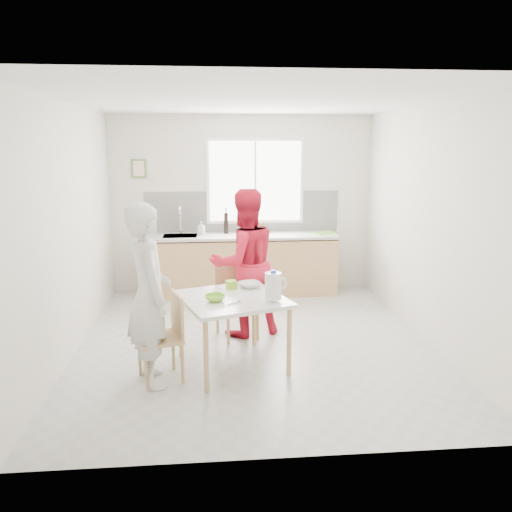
{
  "coord_description": "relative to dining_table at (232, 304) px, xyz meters",
  "views": [
    {
      "loc": [
        -0.47,
        -5.46,
        2.23
      ],
      "look_at": [
        0.03,
        0.2,
        0.97
      ],
      "focal_mm": 35.0,
      "sensor_mm": 36.0,
      "label": 1
    }
  ],
  "objects": [
    {
      "name": "wine_bottle_a",
      "position": [
        0.02,
        2.74,
        0.41
      ],
      "size": [
        0.07,
        0.07,
        0.32
      ],
      "primitive_type": "cylinder",
      "color": "black",
      "rests_on": "kitchen_counter"
    },
    {
      "name": "wine_bottle_b",
      "position": [
        0.29,
        2.66,
        0.4
      ],
      "size": [
        0.07,
        0.07,
        0.3
      ],
      "primitive_type": "cylinder",
      "color": "black",
      "rests_on": "kitchen_counter"
    },
    {
      "name": "room_shell",
      "position": [
        0.28,
        0.66,
        0.98
      ],
      "size": [
        4.5,
        4.5,
        4.5
      ],
      "color": "silver",
      "rests_on": "ground"
    },
    {
      "name": "bowl_green",
      "position": [
        -0.17,
        -0.11,
        0.11
      ],
      "size": [
        0.25,
        0.25,
        0.06
      ],
      "primitive_type": "imported",
      "rotation": [
        0.0,
        0.0,
        0.33
      ],
      "color": "#7ED030",
      "rests_on": "dining_table"
    },
    {
      "name": "soap_bottle",
      "position": [
        -0.35,
        2.66,
        0.35
      ],
      "size": [
        0.11,
        0.11,
        0.2
      ],
      "primitive_type": "imported",
      "rotation": [
        0.0,
        0.0,
        -0.28
      ],
      "color": "#999999",
      "rests_on": "kitchen_counter"
    },
    {
      "name": "kitchen_counter",
      "position": [
        0.28,
        2.61,
        -0.25
      ],
      "size": [
        2.84,
        0.64,
        1.37
      ],
      "color": "tan",
      "rests_on": "ground"
    },
    {
      "name": "spoon",
      "position": [
        -0.0,
        -0.23,
        0.09
      ],
      "size": [
        0.13,
        0.11,
        0.01
      ],
      "primitive_type": "cylinder",
      "rotation": [
        0.0,
        1.57,
        0.68
      ],
      "color": "#A5A5AA",
      "rests_on": "dining_table"
    },
    {
      "name": "window",
      "position": [
        0.48,
        2.89,
        1.03
      ],
      "size": [
        1.5,
        0.06,
        1.3
      ],
      "color": "white",
      "rests_on": "room_shell"
    },
    {
      "name": "person_white",
      "position": [
        -0.79,
        -0.27,
        0.2
      ],
      "size": [
        0.6,
        0.74,
        1.74
      ],
      "primitive_type": "imported",
      "rotation": [
        0.0,
        0.0,
        1.9
      ],
      "color": "silver",
      "rests_on": "ground"
    },
    {
      "name": "chair_left",
      "position": [
        -0.65,
        -0.22,
        -0.2
      ],
      "size": [
        0.5,
        0.5,
        0.86
      ],
      "rotation": [
        0.0,
        0.0,
        -1.24
      ],
      "color": "tan",
      "rests_on": "ground"
    },
    {
      "name": "green_box",
      "position": [
        0.0,
        0.3,
        0.12
      ],
      "size": [
        0.13,
        0.13,
        0.09
      ],
      "primitive_type": "cube",
      "rotation": [
        0.0,
        0.0,
        0.33
      ],
      "color": "#8EC12C",
      "rests_on": "dining_table"
    },
    {
      "name": "cutting_board",
      "position": [
        1.53,
        2.63,
        0.26
      ],
      "size": [
        0.41,
        0.34,
        0.01
      ],
      "primitive_type": "cube",
      "rotation": [
        0.0,
        0.0,
        0.3
      ],
      "color": "#80D932",
      "rests_on": "kitchen_counter"
    },
    {
      "name": "dining_table",
      "position": [
        0.0,
        0.0,
        0.0
      ],
      "size": [
        1.23,
        1.23,
        0.75
      ],
      "rotation": [
        0.0,
        0.0,
        0.33
      ],
      "color": "white",
      "rests_on": "ground"
    },
    {
      "name": "person_red",
      "position": [
        0.18,
        0.92,
        0.21
      ],
      "size": [
        1.02,
        0.9,
        1.75
      ],
      "primitive_type": "imported",
      "rotation": [
        0.0,
        0.0,
        3.47
      ],
      "color": "red",
      "rests_on": "ground"
    },
    {
      "name": "ground",
      "position": [
        0.28,
        0.66,
        -0.67
      ],
      "size": [
        4.5,
        4.5,
        0.0
      ],
      "primitive_type": "plane",
      "color": "#B7B7B2",
      "rests_on": "ground"
    },
    {
      "name": "backsplash",
      "position": [
        0.28,
        2.9,
        0.56
      ],
      "size": [
        3.0,
        0.02,
        0.65
      ],
      "primitive_type": "cube",
      "color": "white",
      "rests_on": "room_shell"
    },
    {
      "name": "milk_jug",
      "position": [
        0.4,
        -0.16,
        0.23
      ],
      "size": [
        0.23,
        0.16,
        0.29
      ],
      "rotation": [
        0.0,
        0.0,
        0.33
      ],
      "color": "white",
      "rests_on": "dining_table"
    },
    {
      "name": "jar_amber",
      "position": [
        0.56,
        2.73,
        0.33
      ],
      "size": [
        0.06,
        0.06,
        0.16
      ],
      "primitive_type": "cylinder",
      "color": "brown",
      "rests_on": "kitchen_counter"
    },
    {
      "name": "bowl_white",
      "position": [
        0.2,
        0.33,
        0.11
      ],
      "size": [
        0.29,
        0.29,
        0.06
      ],
      "primitive_type": "imported",
      "rotation": [
        0.0,
        0.0,
        0.33
      ],
      "color": "white",
      "rests_on": "dining_table"
    },
    {
      "name": "picture_frame",
      "position": [
        -1.27,
        2.89,
        1.23
      ],
      "size": [
        0.22,
        0.03,
        0.28
      ],
      "color": "#57873D",
      "rests_on": "room_shell"
    },
    {
      "name": "chair_far",
      "position": [
        0.06,
        0.89,
        -0.16
      ],
      "size": [
        0.55,
        0.55,
        0.93
      ],
      "rotation": [
        0.0,
        0.0,
        0.33
      ],
      "color": "tan",
      "rests_on": "ground"
    }
  ]
}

